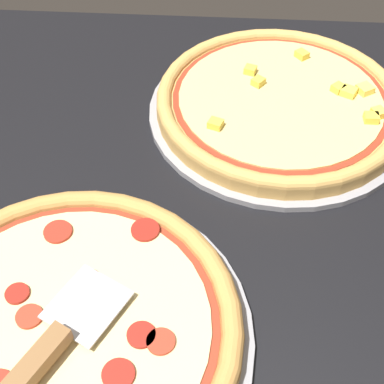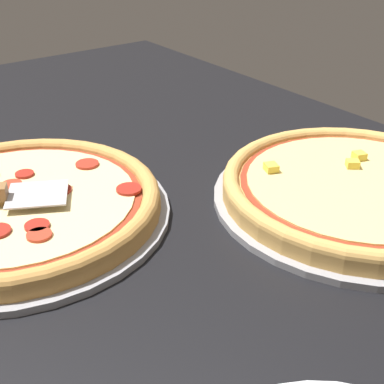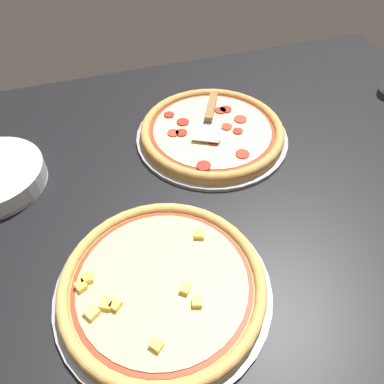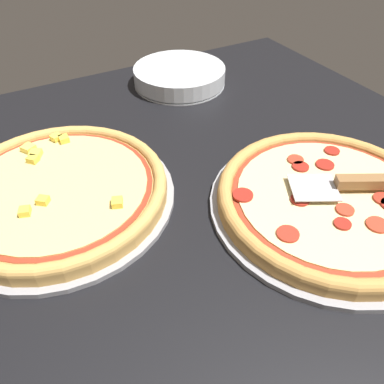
{
  "view_description": "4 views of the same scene",
  "coord_description": "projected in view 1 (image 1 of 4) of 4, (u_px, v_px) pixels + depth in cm",
  "views": [
    {
      "loc": [
        18.18,
        -41.16,
        56.69
      ],
      "look_at": [
        15.03,
        7.21,
        3.0
      ],
      "focal_mm": 50.0,
      "sensor_mm": 36.0,
      "label": 1
    },
    {
      "loc": [
        68.6,
        -32.82,
        40.14
      ],
      "look_at": [
        15.03,
        7.21,
        3.0
      ],
      "focal_mm": 50.0,
      "sensor_mm": 36.0,
      "label": 2
    },
    {
      "loc": [
        33.78,
        63.88,
        67.0
      ],
      "look_at": [
        15.03,
        7.21,
        3.0
      ],
      "focal_mm": 35.0,
      "sensor_mm": 36.0,
      "label": 3
    },
    {
      "loc": [
        -28.69,
        31.3,
        47.51
      ],
      "look_at": [
        15.03,
        7.21,
        3.0
      ],
      "focal_mm": 35.0,
      "sensor_mm": 36.0,
      "label": 4
    }
  ],
  "objects": [
    {
      "name": "pizza_front",
      "position": [
        65.0,
        328.0,
        0.59
      ],
      "size": [
        39.91,
        39.91,
        3.11
      ],
      "color": "#C68E47",
      "rests_on": "pizza_pan_front"
    },
    {
      "name": "pizza_pan_back",
      "position": [
        278.0,
        112.0,
        0.88
      ],
      "size": [
        42.29,
        42.29,
        1.0
      ],
      "primitive_type": "cylinder",
      "color": "#939399",
      "rests_on": "ground_plane"
    },
    {
      "name": "ground_plane",
      "position": [
        77.0,
        250.0,
        0.72
      ],
      "size": [
        155.3,
        116.15,
        3.6
      ],
      "primitive_type": "cube",
      "color": "black"
    },
    {
      "name": "serving_spatula",
      "position": [
        33.0,
        363.0,
        0.54
      ],
      "size": [
        13.97,
        20.66,
        2.0
      ],
      "color": "#B7B7BC",
      "rests_on": "pizza_front"
    },
    {
      "name": "pizza_back",
      "position": [
        280.0,
        101.0,
        0.86
      ],
      "size": [
        39.75,
        39.75,
        3.72
      ],
      "color": "tan",
      "rests_on": "pizza_pan_back"
    },
    {
      "name": "pizza_pan_front",
      "position": [
        68.0,
        337.0,
        0.61
      ],
      "size": [
        42.46,
        42.46,
        1.0
      ],
      "primitive_type": "cylinder",
      "color": "#939399",
      "rests_on": "ground_plane"
    }
  ]
}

